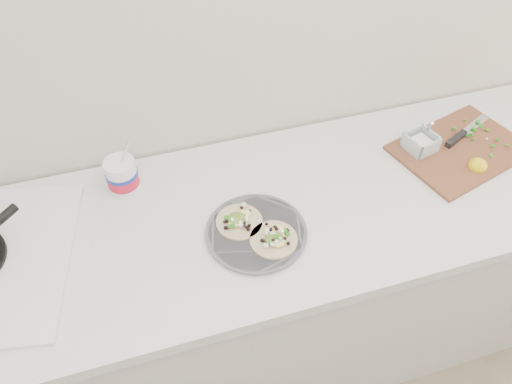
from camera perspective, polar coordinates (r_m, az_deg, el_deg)
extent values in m
cube|color=beige|center=(1.40, -7.11, 17.18)|extent=(3.50, 0.05, 2.60)
cube|color=silver|center=(1.81, -2.57, -12.29)|extent=(2.40, 0.62, 0.86)
cube|color=silver|center=(1.43, -2.95, -3.71)|extent=(2.44, 0.66, 0.04)
cylinder|color=#57555C|center=(1.38, 0.02, -4.68)|extent=(0.27, 0.27, 0.01)
cylinder|color=#57555C|center=(1.38, 0.02, -4.55)|extent=(0.28, 0.28, 0.00)
cylinder|color=white|center=(1.51, -15.05, 1.79)|extent=(0.09, 0.09, 0.11)
cylinder|color=red|center=(1.52, -15.00, 1.59)|extent=(0.09, 0.09, 0.04)
cylinder|color=#192D99|center=(1.50, -15.13, 2.08)|extent=(0.09, 0.09, 0.01)
cube|color=brown|center=(1.75, 22.30, 4.54)|extent=(0.47, 0.38, 0.01)
cube|color=white|center=(1.68, 18.27, 5.27)|extent=(0.06, 0.06, 0.03)
ellipsoid|color=yellow|center=(1.68, 24.10, 2.99)|extent=(0.06, 0.06, 0.05)
cube|color=silver|center=(1.85, 23.68, 7.01)|extent=(0.15, 0.09, 0.00)
cube|color=black|center=(1.76, 21.89, 5.65)|extent=(0.10, 0.06, 0.02)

